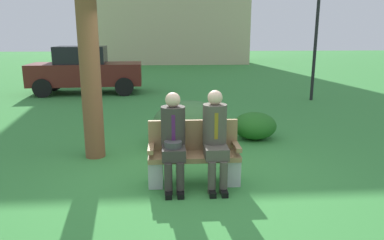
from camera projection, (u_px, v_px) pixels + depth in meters
ground_plane at (185, 176)px, 5.50m from camera, size 80.00×80.00×0.00m
park_bench at (194, 156)px, 5.20m from camera, size 1.30×0.44×0.90m
seated_man_left at (173, 136)px, 4.98m from camera, size 0.34×0.72×1.34m
seated_man_right at (215, 134)px, 5.03m from camera, size 0.34×0.72×1.36m
shrub_near_bench at (255, 126)px, 7.40m from camera, size 0.89×0.81×0.55m
shrub_mid_lawn at (189, 123)px, 6.92m from camera, size 1.40×1.28×0.87m
parked_car_near at (86, 70)px, 12.95m from camera, size 3.98×1.87×1.68m
street_lamp at (317, 26)px, 11.26m from camera, size 0.24×0.24×3.84m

